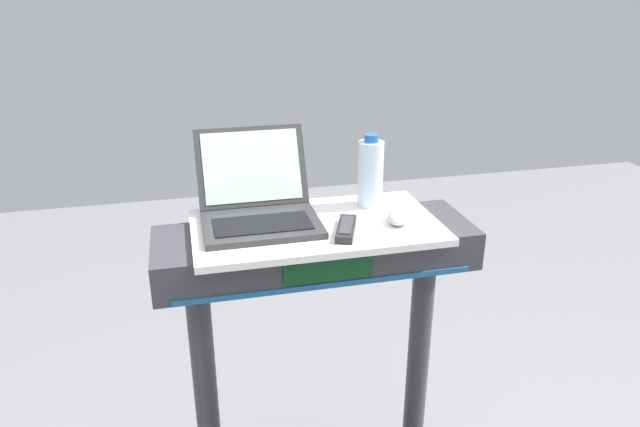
{
  "coord_description": "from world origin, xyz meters",
  "views": [
    {
      "loc": [
        -0.34,
        -0.76,
        1.75
      ],
      "look_at": [
        0.0,
        0.65,
        1.15
      ],
      "focal_mm": 32.96,
      "sensor_mm": 36.0,
      "label": 1
    }
  ],
  "objects_px": {
    "computer_mouse": "(398,217)",
    "tv_remote": "(346,228)",
    "water_bottle": "(370,173)",
    "laptop": "(258,205)"
  },
  "relations": [
    {
      "from": "laptop",
      "to": "computer_mouse",
      "type": "bearing_deg",
      "value": -20.57
    },
    {
      "from": "water_bottle",
      "to": "computer_mouse",
      "type": "bearing_deg",
      "value": -76.12
    },
    {
      "from": "laptop",
      "to": "tv_remote",
      "type": "height_order",
      "value": "laptop"
    },
    {
      "from": "laptop",
      "to": "water_bottle",
      "type": "height_order",
      "value": "laptop"
    },
    {
      "from": "computer_mouse",
      "to": "tv_remote",
      "type": "relative_size",
      "value": 0.6
    },
    {
      "from": "water_bottle",
      "to": "tv_remote",
      "type": "distance_m",
      "value": 0.23
    },
    {
      "from": "tv_remote",
      "to": "water_bottle",
      "type": "bearing_deg",
      "value": 55.05
    },
    {
      "from": "water_bottle",
      "to": "tv_remote",
      "type": "height_order",
      "value": "water_bottle"
    },
    {
      "from": "laptop",
      "to": "water_bottle",
      "type": "distance_m",
      "value": 0.35
    },
    {
      "from": "computer_mouse",
      "to": "tv_remote",
      "type": "xyz_separation_m",
      "value": [
        -0.16,
        -0.03,
        -0.01
      ]
    }
  ]
}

